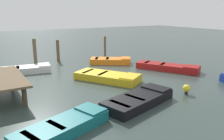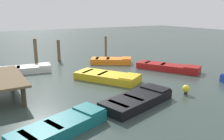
{
  "view_description": "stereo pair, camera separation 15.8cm",
  "coord_description": "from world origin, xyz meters",
  "px_view_note": "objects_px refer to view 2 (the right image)",
  "views": [
    {
      "loc": [
        -11.81,
        6.99,
        3.83
      ],
      "look_at": [
        0.0,
        0.0,
        0.35
      ],
      "focal_mm": 36.88,
      "sensor_mm": 36.0,
      "label": 1
    },
    {
      "loc": [
        -11.89,
        6.86,
        3.83
      ],
      "look_at": [
        0.0,
        0.0,
        0.35
      ],
      "focal_mm": 36.88,
      "sensor_mm": 36.0,
      "label": 2
    }
  ],
  "objects_px": {
    "rowboat_orange": "(111,61)",
    "mooring_piling_center": "(36,52)",
    "rowboat_white": "(23,69)",
    "marker_buoy": "(186,89)",
    "dock_segment": "(1,79)",
    "rowboat_teal": "(61,126)",
    "rowboat_black": "(138,100)",
    "rowboat_yellow": "(108,77)",
    "mooring_piling_far_right": "(106,47)",
    "mooring_piling_mid_left": "(59,50)",
    "rowboat_red": "(168,67)"
  },
  "relations": [
    {
      "from": "rowboat_orange",
      "to": "rowboat_red",
      "type": "xyz_separation_m",
      "value": [
        -3.74,
        -2.27,
        -0.0
      ]
    },
    {
      "from": "rowboat_yellow",
      "to": "marker_buoy",
      "type": "relative_size",
      "value": 8.17
    },
    {
      "from": "rowboat_yellow",
      "to": "mooring_piling_far_right",
      "type": "height_order",
      "value": "mooring_piling_far_right"
    },
    {
      "from": "rowboat_black",
      "to": "rowboat_white",
      "type": "distance_m",
      "value": 8.63
    },
    {
      "from": "mooring_piling_mid_left",
      "to": "rowboat_orange",
      "type": "bearing_deg",
      "value": -134.24
    },
    {
      "from": "rowboat_black",
      "to": "rowboat_teal",
      "type": "xyz_separation_m",
      "value": [
        -0.66,
        3.56,
        0.0
      ]
    },
    {
      "from": "mooring_piling_center",
      "to": "rowboat_orange",
      "type": "bearing_deg",
      "value": -114.87
    },
    {
      "from": "rowboat_teal",
      "to": "marker_buoy",
      "type": "xyz_separation_m",
      "value": [
        0.49,
        -6.26,
        0.07
      ]
    },
    {
      "from": "rowboat_white",
      "to": "mooring_piling_mid_left",
      "type": "distance_m",
      "value": 4.14
    },
    {
      "from": "rowboat_yellow",
      "to": "mooring_piling_center",
      "type": "height_order",
      "value": "mooring_piling_center"
    },
    {
      "from": "rowboat_white",
      "to": "mooring_piling_mid_left",
      "type": "bearing_deg",
      "value": 47.22
    },
    {
      "from": "rowboat_white",
      "to": "marker_buoy",
      "type": "distance_m",
      "value": 10.11
    },
    {
      "from": "mooring_piling_far_right",
      "to": "mooring_piling_center",
      "type": "bearing_deg",
      "value": 89.45
    },
    {
      "from": "mooring_piling_mid_left",
      "to": "rowboat_black",
      "type": "bearing_deg",
      "value": -179.47
    },
    {
      "from": "rowboat_orange",
      "to": "mooring_piling_mid_left",
      "type": "relative_size",
      "value": 1.91
    },
    {
      "from": "rowboat_yellow",
      "to": "rowboat_black",
      "type": "bearing_deg",
      "value": -41.4
    },
    {
      "from": "mooring_piling_far_right",
      "to": "rowboat_orange",
      "type": "bearing_deg",
      "value": 161.53
    },
    {
      "from": "rowboat_orange",
      "to": "marker_buoy",
      "type": "relative_size",
      "value": 6.63
    },
    {
      "from": "rowboat_red",
      "to": "rowboat_white",
      "type": "bearing_deg",
      "value": -145.49
    },
    {
      "from": "mooring_piling_far_right",
      "to": "mooring_piling_mid_left",
      "type": "xyz_separation_m",
      "value": [
        0.75,
        3.89,
        -0.08
      ]
    },
    {
      "from": "rowboat_teal",
      "to": "mooring_piling_center",
      "type": "xyz_separation_m",
      "value": [
        10.53,
        -1.52,
        0.76
      ]
    },
    {
      "from": "rowboat_black",
      "to": "rowboat_yellow",
      "type": "distance_m",
      "value": 3.79
    },
    {
      "from": "rowboat_orange",
      "to": "rowboat_black",
      "type": "bearing_deg",
      "value": -78.06
    },
    {
      "from": "mooring_piling_far_right",
      "to": "mooring_piling_mid_left",
      "type": "relative_size",
      "value": 1.09
    },
    {
      "from": "rowboat_orange",
      "to": "rowboat_yellow",
      "type": "height_order",
      "value": "same"
    },
    {
      "from": "rowboat_white",
      "to": "marker_buoy",
      "type": "height_order",
      "value": "marker_buoy"
    },
    {
      "from": "rowboat_black",
      "to": "rowboat_yellow",
      "type": "relative_size",
      "value": 0.92
    },
    {
      "from": "dock_segment",
      "to": "rowboat_black",
      "type": "bearing_deg",
      "value": -130.12
    },
    {
      "from": "dock_segment",
      "to": "rowboat_orange",
      "type": "height_order",
      "value": "dock_segment"
    },
    {
      "from": "mooring_piling_center",
      "to": "marker_buoy",
      "type": "relative_size",
      "value": 4.05
    },
    {
      "from": "rowboat_black",
      "to": "mooring_piling_far_right",
      "type": "bearing_deg",
      "value": 53.31
    },
    {
      "from": "rowboat_orange",
      "to": "mooring_piling_center",
      "type": "relative_size",
      "value": 1.64
    },
    {
      "from": "rowboat_black",
      "to": "mooring_piling_mid_left",
      "type": "xyz_separation_m",
      "value": [
        10.56,
        0.1,
        0.62
      ]
    },
    {
      "from": "rowboat_black",
      "to": "mooring_piling_center",
      "type": "xyz_separation_m",
      "value": [
        9.87,
        2.04,
        0.76
      ]
    },
    {
      "from": "rowboat_yellow",
      "to": "mooring_piling_center",
      "type": "relative_size",
      "value": 2.02
    },
    {
      "from": "mooring_piling_center",
      "to": "mooring_piling_mid_left",
      "type": "xyz_separation_m",
      "value": [
        0.69,
        -1.94,
        -0.14
      ]
    },
    {
      "from": "dock_segment",
      "to": "rowboat_red",
      "type": "relative_size",
      "value": 1.01
    },
    {
      "from": "rowboat_yellow",
      "to": "marker_buoy",
      "type": "bearing_deg",
      "value": -4.04
    },
    {
      "from": "dock_segment",
      "to": "rowboat_orange",
      "type": "relative_size",
      "value": 1.31
    },
    {
      "from": "rowboat_red",
      "to": "rowboat_teal",
      "type": "relative_size",
      "value": 1.21
    },
    {
      "from": "dock_segment",
      "to": "rowboat_yellow",
      "type": "xyz_separation_m",
      "value": [
        -0.22,
        -5.5,
        -0.61
      ]
    },
    {
      "from": "rowboat_orange",
      "to": "mooring_piling_mid_left",
      "type": "bearing_deg",
      "value": 169.61
    },
    {
      "from": "rowboat_red",
      "to": "rowboat_yellow",
      "type": "height_order",
      "value": "same"
    },
    {
      "from": "rowboat_orange",
      "to": "rowboat_white",
      "type": "xyz_separation_m",
      "value": [
        0.46,
        6.3,
        -0.0
      ]
    },
    {
      "from": "dock_segment",
      "to": "rowboat_teal",
      "type": "xyz_separation_m",
      "value": [
        -4.63,
        -1.33,
        -0.61
      ]
    },
    {
      "from": "marker_buoy",
      "to": "mooring_piling_center",
      "type": "bearing_deg",
      "value": 25.27
    },
    {
      "from": "mooring_piling_far_right",
      "to": "mooring_piling_mid_left",
      "type": "distance_m",
      "value": 3.96
    },
    {
      "from": "rowboat_black",
      "to": "mooring_piling_center",
      "type": "height_order",
      "value": "mooring_piling_center"
    },
    {
      "from": "rowboat_black",
      "to": "rowboat_red",
      "type": "bearing_deg",
      "value": 19.96
    },
    {
      "from": "rowboat_black",
      "to": "rowboat_red",
      "type": "relative_size",
      "value": 0.87
    }
  ]
}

